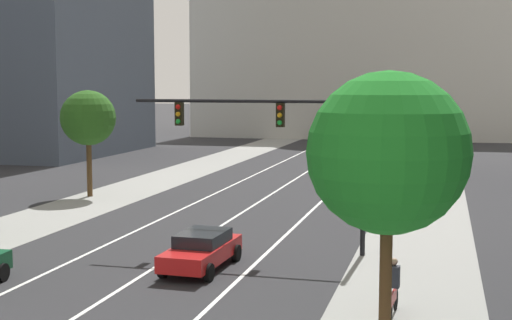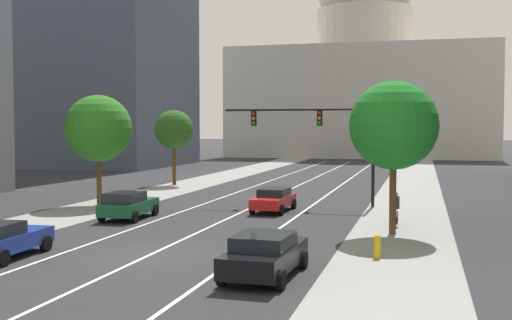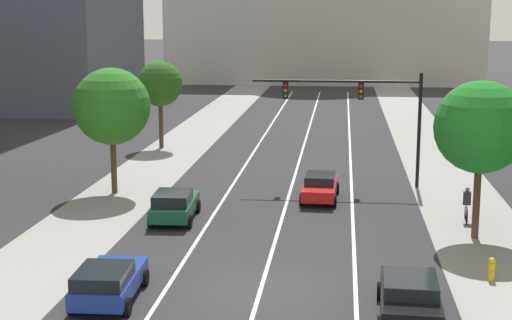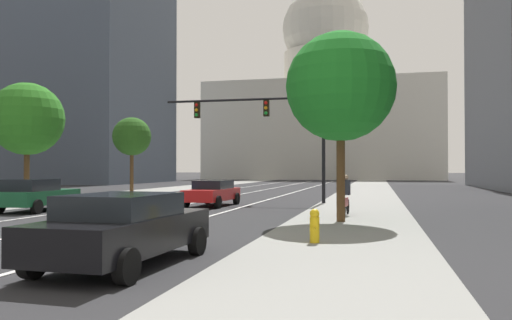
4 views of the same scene
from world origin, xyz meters
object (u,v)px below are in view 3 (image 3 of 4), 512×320
(traffic_signal_mast, at_px, (364,104))
(street_tree_mid_left, at_px, (112,107))
(car_red, at_px, (320,186))
(street_tree_far_right, at_px, (481,127))
(street_tree_near_left, at_px, (160,84))
(cyclist, at_px, (467,205))
(car_black, at_px, (410,296))
(car_blue, at_px, (108,281))
(car_green, at_px, (174,205))
(fire_hydrant, at_px, (492,269))

(traffic_signal_mast, bearing_deg, street_tree_mid_left, -166.22)
(car_red, relative_size, street_tree_far_right, 0.64)
(car_red, bearing_deg, street_tree_near_left, 41.76)
(cyclist, xyz_separation_m, street_tree_mid_left, (-18.69, 3.88, 4.04))
(car_black, distance_m, car_red, 16.56)
(car_black, bearing_deg, car_blue, 90.51)
(street_tree_far_right, bearing_deg, traffic_signal_mast, 115.62)
(traffic_signal_mast, relative_size, street_tree_far_right, 1.36)
(car_red, bearing_deg, car_green, 128.20)
(car_red, xyz_separation_m, traffic_signal_mast, (2.36, 3.57, 4.09))
(street_tree_near_left, height_order, street_tree_far_right, street_tree_far_right)
(car_red, bearing_deg, street_tree_far_right, -129.99)
(fire_hydrant, distance_m, street_tree_mid_left, 22.54)
(car_black, relative_size, street_tree_mid_left, 0.67)
(car_green, height_order, traffic_signal_mast, traffic_signal_mast)
(street_tree_mid_left, bearing_deg, fire_hydrant, -33.82)
(cyclist, relative_size, street_tree_near_left, 0.27)
(car_blue, distance_m, car_red, 17.32)
(car_black, relative_size, traffic_signal_mast, 0.48)
(car_green, xyz_separation_m, street_tree_mid_left, (-4.57, 5.24, 4.10))
(street_tree_near_left, bearing_deg, traffic_signal_mast, -37.39)
(cyclist, bearing_deg, car_black, 168.40)
(car_green, bearing_deg, traffic_signal_mast, -49.92)
(car_blue, height_order, traffic_signal_mast, traffic_signal_mast)
(cyclist, bearing_deg, street_tree_far_right, -175.54)
(car_black, height_order, car_red, car_black)
(car_green, distance_m, street_tree_near_left, 20.88)
(car_blue, distance_m, street_tree_mid_left, 17.19)
(traffic_signal_mast, xyz_separation_m, street_tree_mid_left, (-13.85, -3.40, 0.07))
(car_black, relative_size, street_tree_far_right, 0.66)
(car_green, distance_m, cyclist, 14.18)
(traffic_signal_mast, bearing_deg, fire_hydrant, -73.99)
(street_tree_near_left, relative_size, street_tree_far_right, 0.91)
(street_tree_mid_left, bearing_deg, street_tree_near_left, 92.95)
(car_blue, relative_size, fire_hydrant, 4.75)
(car_red, height_order, fire_hydrant, car_red)
(car_black, bearing_deg, car_red, 14.32)
(street_tree_near_left, height_order, street_tree_mid_left, street_tree_mid_left)
(car_blue, height_order, fire_hydrant, car_blue)
(car_red, relative_size, traffic_signal_mast, 0.47)
(street_tree_mid_left, bearing_deg, street_tree_far_right, -19.53)
(car_red, height_order, street_tree_near_left, street_tree_near_left)
(street_tree_mid_left, distance_m, street_tree_far_right, 19.80)
(cyclist, bearing_deg, fire_hydrant, -177.20)
(street_tree_near_left, bearing_deg, car_black, -63.06)
(cyclist, distance_m, street_tree_far_right, 5.01)
(car_blue, relative_size, cyclist, 2.51)
(car_blue, relative_size, street_tree_mid_left, 0.61)
(street_tree_near_left, bearing_deg, car_red, -50.26)
(car_black, distance_m, fire_hydrant, 5.31)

